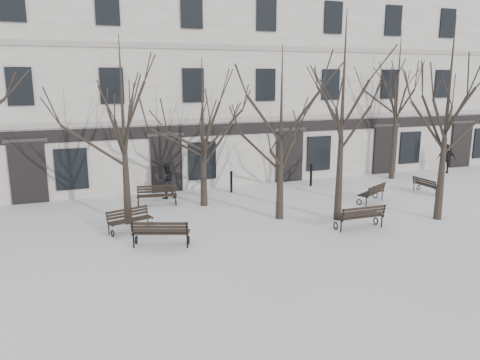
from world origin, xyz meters
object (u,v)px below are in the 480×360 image
tree_1 (281,113)px  bench_1 (161,232)px  tree_2 (343,92)px  bench_4 (372,192)px  tree_3 (449,96)px  bench_2 (360,216)px  bench_5 (426,185)px  bench_3 (157,195)px  bench_0 (130,219)px

tree_1 → bench_1: (-5.31, -1.61, -3.87)m
tree_2 → bench_4: bearing=30.6°
tree_2 → tree_3: size_ratio=1.03×
bench_1 → bench_2: bearing=-165.0°
bench_1 → bench_5: size_ratio=1.28×
bench_2 → bench_4: (2.88, 3.18, -0.05)m
tree_1 → bench_1: size_ratio=3.42×
bench_3 → bench_5: bearing=-0.9°
bench_0 → bench_4: bearing=-16.0°
tree_1 → bench_4: bearing=8.7°
bench_2 → tree_3: bearing=-178.9°
tree_3 → bench_3: tree_3 is taller
tree_1 → bench_0: tree_1 is taller
bench_3 → bench_4: size_ratio=1.02×
bench_3 → bench_4: (9.63, -3.09, -0.01)m
tree_1 → bench_3: size_ratio=3.75×
bench_0 → bench_1: bench_1 is taller
bench_2 → bench_1: bearing=-4.4°
tree_2 → bench_1: tree_2 is taller
tree_2 → bench_1: bearing=-175.2°
bench_1 → tree_1: bearing=-142.4°
bench_2 → bench_5: size_ratio=1.22×
bench_0 → bench_2: size_ratio=0.92×
bench_0 → tree_3: bearing=-30.8°
tree_2 → tree_3: bearing=-19.5°
tree_3 → bench_4: tree_3 is taller
bench_0 → bench_3: 3.75m
tree_1 → tree_2: size_ratio=0.84×
tree_1 → bench_3: (-4.41, 3.89, -3.91)m
tree_3 → tree_2: bearing=160.5°
tree_1 → bench_0: (-6.09, 0.54, -3.94)m
tree_1 → bench_5: (8.87, 1.30, -3.97)m
tree_2 → bench_3: tree_2 is taller
tree_2 → bench_2: bearing=-84.4°
tree_3 → bench_5: tree_3 is taller
tree_2 → bench_3: (-6.61, 4.88, -4.73)m
bench_5 → bench_4: bearing=95.5°
tree_2 → bench_0: 9.68m
tree_3 → bench_2: (-3.82, 0.01, -4.54)m
tree_3 → bench_2: 5.93m
bench_5 → bench_1: bearing=99.3°
bench_5 → bench_0: bearing=90.6°
bench_0 → bench_2: bench_2 is taller
bench_1 → bench_5: bearing=-147.6°
tree_3 → bench_3: bearing=149.3°
bench_3 → bench_4: 10.12m
bench_2 → bench_5: bearing=-149.3°
bench_1 → bench_5: (14.18, 2.91, -0.10)m
bench_0 → bench_3: (1.68, 3.35, 0.02)m
tree_3 → bench_1: tree_3 is taller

